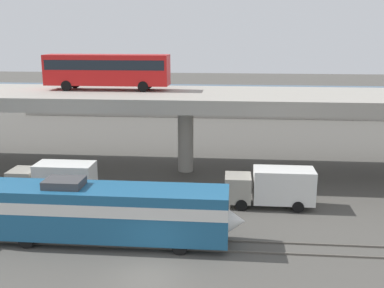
# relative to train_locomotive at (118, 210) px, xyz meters

# --- Properties ---
(ground_plane) EXTENTS (260.00, 260.00, 0.00)m
(ground_plane) POSITION_rel_train_locomotive_xyz_m (2.63, -4.00, -2.19)
(ground_plane) COLOR #4C4944
(rail_strip_near) EXTENTS (110.00, 0.12, 0.12)m
(rail_strip_near) POSITION_rel_train_locomotive_xyz_m (2.63, -0.73, -2.13)
(rail_strip_near) COLOR #59544C
(rail_strip_near) RESTS_ON ground_plane
(rail_strip_far) EXTENTS (110.00, 0.12, 0.12)m
(rail_strip_far) POSITION_rel_train_locomotive_xyz_m (2.63, 0.73, -2.13)
(rail_strip_far) COLOR #59544C
(rail_strip_far) RESTS_ON ground_plane
(train_locomotive) EXTENTS (16.56, 3.04, 4.18)m
(train_locomotive) POSITION_rel_train_locomotive_xyz_m (0.00, 0.00, 0.00)
(train_locomotive) COLOR #1E5984
(train_locomotive) RESTS_ON ground_plane
(highway_overpass) EXTENTS (96.00, 10.73, 7.69)m
(highway_overpass) POSITION_rel_train_locomotive_xyz_m (2.63, 16.00, 4.75)
(highway_overpass) COLOR #9E998E
(highway_overpass) RESTS_ON ground_plane
(transit_bus_on_overpass) EXTENTS (12.00, 2.68, 3.40)m
(transit_bus_on_overpass) POSITION_rel_train_locomotive_xyz_m (-5.12, 17.09, 7.56)
(transit_bus_on_overpass) COLOR red
(transit_bus_on_overpass) RESTS_ON highway_overpass
(service_truck_west) EXTENTS (6.80, 2.46, 3.04)m
(service_truck_west) POSITION_rel_train_locomotive_xyz_m (10.23, 7.21, -0.56)
(service_truck_west) COLOR #9E998C
(service_truck_west) RESTS_ON ground_plane
(service_truck_east) EXTENTS (6.80, 2.46, 3.04)m
(service_truck_east) POSITION_rel_train_locomotive_xyz_m (-7.02, 7.21, -0.56)
(service_truck_east) COLOR #9E998C
(service_truck_east) RESTS_ON ground_plane
(pier_parking_lot) EXTENTS (58.55, 13.64, 1.30)m
(pier_parking_lot) POSITION_rel_train_locomotive_xyz_m (2.63, 51.00, -1.54)
(pier_parking_lot) COLOR #9E998E
(pier_parking_lot) RESTS_ON ground_plane
(parked_car_0) EXTENTS (4.59, 1.97, 1.50)m
(parked_car_0) POSITION_rel_train_locomotive_xyz_m (18.61, 53.44, -0.12)
(parked_car_0) COLOR black
(parked_car_0) RESTS_ON pier_parking_lot
(parked_car_1) EXTENTS (4.11, 1.99, 1.50)m
(parked_car_1) POSITION_rel_train_locomotive_xyz_m (22.57, 48.56, -0.12)
(parked_car_1) COLOR #9E998C
(parked_car_1) RESTS_ON pier_parking_lot
(parked_car_2) EXTENTS (4.23, 1.96, 1.50)m
(parked_car_2) POSITION_rel_train_locomotive_xyz_m (-13.42, 48.61, -0.12)
(parked_car_2) COLOR black
(parked_car_2) RESTS_ON pier_parking_lot
(parked_car_3) EXTENTS (4.28, 1.83, 1.50)m
(parked_car_3) POSITION_rel_train_locomotive_xyz_m (-10.17, 50.84, -0.12)
(parked_car_3) COLOR silver
(parked_car_3) RESTS_ON pier_parking_lot
(parked_car_4) EXTENTS (4.25, 1.90, 1.50)m
(parked_car_4) POSITION_rel_train_locomotive_xyz_m (0.70, 53.26, -0.12)
(parked_car_4) COLOR #9E998C
(parked_car_4) RESTS_ON pier_parking_lot
(parked_car_5) EXTENTS (4.68, 1.93, 1.50)m
(parked_car_5) POSITION_rel_train_locomotive_xyz_m (-19.02, 52.58, -0.12)
(parked_car_5) COLOR black
(parked_car_5) RESTS_ON pier_parking_lot
(harbor_water) EXTENTS (140.00, 36.00, 0.01)m
(harbor_water) POSITION_rel_train_locomotive_xyz_m (2.63, 74.00, -2.19)
(harbor_water) COLOR #2D5170
(harbor_water) RESTS_ON ground_plane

